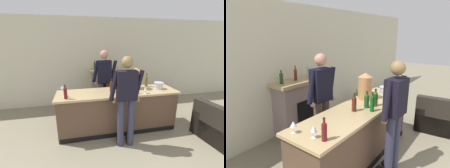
% 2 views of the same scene
% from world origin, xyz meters
% --- Properties ---
extents(wall_back_panel, '(12.00, 0.07, 2.75)m').
position_xyz_m(wall_back_panel, '(0.00, 4.41, 1.38)').
color(wall_back_panel, beige).
rests_on(wall_back_panel, ground_plane).
extents(bar_counter, '(2.71, 0.73, 0.94)m').
position_xyz_m(bar_counter, '(-0.07, 2.60, 0.47)').
color(bar_counter, brown).
rests_on(bar_counter, ground_plane).
extents(fireplace_stone, '(1.41, 0.52, 1.49)m').
position_xyz_m(fireplace_stone, '(0.10, 4.15, 0.61)').
color(fireplace_stone, gray).
rests_on(fireplace_stone, ground_plane).
extents(armchair_black, '(0.87, 0.97, 0.82)m').
position_xyz_m(armchair_black, '(1.91, 1.71, 0.27)').
color(armchair_black, black).
rests_on(armchair_black, ground_plane).
extents(potted_plant_corner, '(0.37, 0.41, 0.63)m').
position_xyz_m(potted_plant_corner, '(2.14, 3.90, 0.22)').
color(potted_plant_corner, '#9F5F3E').
rests_on(potted_plant_corner, ground_plane).
extents(person_customer, '(0.66, 0.32, 1.78)m').
position_xyz_m(person_customer, '(-0.07, 1.99, 0.99)').
color(person_customer, '#303148').
rests_on(person_customer, ground_plane).
extents(person_bartender, '(0.66, 0.33, 1.82)m').
position_xyz_m(person_bartender, '(-0.27, 3.25, 1.01)').
color(person_bartender, '#4F423D').
rests_on(person_bartender, ground_plane).
extents(copper_dispenser, '(0.26, 0.30, 0.50)m').
position_xyz_m(copper_dispenser, '(0.40, 2.76, 1.19)').
color(copper_dispenser, tan).
rests_on(copper_dispenser, bar_counter).
extents(ice_bucket_steel, '(0.22, 0.22, 0.15)m').
position_xyz_m(ice_bucket_steel, '(0.92, 2.59, 1.02)').
color(ice_bucket_steel, silver).
rests_on(ice_bucket_steel, bar_counter).
extents(wine_bottle_port_short, '(0.08, 0.08, 0.28)m').
position_xyz_m(wine_bottle_port_short, '(0.03, 2.52, 1.07)').
color(wine_bottle_port_short, '#1C5022').
rests_on(wine_bottle_port_short, bar_counter).
extents(wine_bottle_chardonnay_pale, '(0.08, 0.08, 0.30)m').
position_xyz_m(wine_bottle_chardonnay_pale, '(-0.22, 2.60, 1.07)').
color(wine_bottle_chardonnay_pale, '#502012').
rests_on(wine_bottle_chardonnay_pale, bar_counter).
extents(wine_bottle_cabernet_heavy, '(0.07, 0.07, 0.33)m').
position_xyz_m(wine_bottle_cabernet_heavy, '(0.71, 2.83, 1.08)').
color(wine_bottle_cabernet_heavy, brown).
rests_on(wine_bottle_cabernet_heavy, bar_counter).
extents(wine_bottle_burgundy_dark, '(0.07, 0.07, 0.32)m').
position_xyz_m(wine_bottle_burgundy_dark, '(-0.06, 2.37, 1.08)').
color(wine_bottle_burgundy_dark, '#105818').
rests_on(wine_bottle_burgundy_dark, bar_counter).
extents(wine_bottle_riesling_slim, '(0.07, 0.07, 0.29)m').
position_xyz_m(wine_bottle_riesling_slim, '(-1.19, 2.38, 1.07)').
color(wine_bottle_riesling_slim, '#5C161A').
rests_on(wine_bottle_riesling_slim, bar_counter).
extents(wine_bottle_rose_blush, '(0.08, 0.08, 0.30)m').
position_xyz_m(wine_bottle_rose_blush, '(0.19, 2.43, 1.07)').
color(wine_bottle_rose_blush, '#22481D').
rests_on(wine_bottle_rose_blush, bar_counter).
extents(wine_glass_front_right, '(0.08, 0.08, 0.16)m').
position_xyz_m(wine_glass_front_right, '(-1.22, 2.52, 1.05)').
color(wine_glass_front_right, silver).
rests_on(wine_glass_front_right, bar_counter).
extents(wine_glass_by_dispenser, '(0.07, 0.07, 0.16)m').
position_xyz_m(wine_glass_by_dispenser, '(0.47, 2.34, 1.05)').
color(wine_glass_by_dispenser, silver).
rests_on(wine_glass_by_dispenser, bar_counter).
extents(wine_glass_near_bucket, '(0.08, 0.08, 0.16)m').
position_xyz_m(wine_glass_near_bucket, '(-1.28, 2.81, 1.05)').
color(wine_glass_near_bucket, silver).
rests_on(wine_glass_near_bucket, bar_counter).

